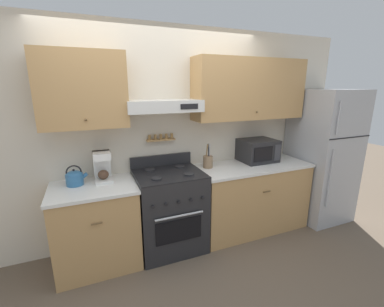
{
  "coord_description": "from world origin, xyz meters",
  "views": [
    {
      "loc": [
        -0.8,
        -2.29,
        1.87
      ],
      "look_at": [
        0.26,
        0.27,
        1.14
      ],
      "focal_mm": 24.0,
      "sensor_mm": 36.0,
      "label": 1
    }
  ],
  "objects": [
    {
      "name": "utensil_crock",
      "position": [
        0.54,
        0.44,
        0.97
      ],
      "size": [
        0.12,
        0.12,
        0.3
      ],
      "color": "#8E7051",
      "rests_on": "counter_right"
    },
    {
      "name": "wall_back",
      "position": [
        0.15,
        0.61,
        1.47
      ],
      "size": [
        5.2,
        0.46,
        2.55
      ],
      "color": "beige",
      "rests_on": "ground_plane"
    },
    {
      "name": "coffee_maker",
      "position": [
        -0.69,
        0.47,
        1.06
      ],
      "size": [
        0.17,
        0.24,
        0.32
      ],
      "color": "white",
      "rests_on": "counter_left"
    },
    {
      "name": "refrigerator",
      "position": [
        2.26,
        0.26,
        0.92
      ],
      "size": [
        0.72,
        0.79,
        1.83
      ],
      "color": "#ADAFB5",
      "rests_on": "ground_plane"
    },
    {
      "name": "tea_kettle",
      "position": [
        -0.96,
        0.44,
        0.97
      ],
      "size": [
        0.22,
        0.17,
        0.21
      ],
      "color": "teal",
      "rests_on": "counter_left"
    },
    {
      "name": "counter_right",
      "position": [
        1.13,
        0.33,
        0.45
      ],
      "size": [
        1.5,
        0.66,
        0.89
      ],
      "color": "tan",
      "rests_on": "ground_plane"
    },
    {
      "name": "ground_plane",
      "position": [
        0.0,
        0.0,
        0.0
      ],
      "size": [
        16.0,
        16.0,
        0.0
      ],
      "primitive_type": "plane",
      "color": "brown"
    },
    {
      "name": "stove_range",
      "position": [
        0.0,
        0.32,
        0.47
      ],
      "size": [
        0.75,
        0.67,
        1.07
      ],
      "color": "#232326",
      "rests_on": "ground_plane"
    },
    {
      "name": "microwave",
      "position": [
        1.29,
        0.46,
        1.04
      ],
      "size": [
        0.46,
        0.41,
        0.29
      ],
      "color": "#232326",
      "rests_on": "counter_right"
    },
    {
      "name": "counter_left",
      "position": [
        -0.8,
        0.33,
        0.45
      ],
      "size": [
        0.84,
        0.66,
        0.89
      ],
      "color": "tan",
      "rests_on": "ground_plane"
    }
  ]
}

